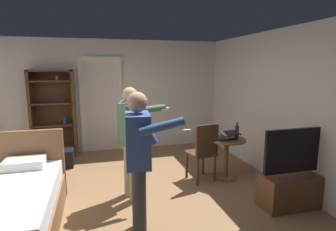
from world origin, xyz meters
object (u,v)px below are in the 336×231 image
Objects in this scene: bookshelf at (53,111)px; tv_flatscreen at (295,183)px; person_striped_shirt at (131,136)px; bottle_on_table at (237,132)px; suitcase_dark at (61,159)px; person_blue_shirt at (139,155)px; wooden_chair at (203,150)px; side_table at (226,152)px; laptop at (227,136)px.

bookshelf is 4.75m from tv_flatscreen.
tv_flatscreen is 2.36m from person_striped_shirt.
suitcase_dark is at bearing 154.83° from bottle_on_table.
bottle_on_table reaches higher than suitcase_dark.
person_blue_shirt reaches higher than person_striped_shirt.
person_blue_shirt is at bearing -136.87° from wooden_chair.
bottle_on_table is (0.14, -0.08, 0.35)m from side_table.
suitcase_dark is (-3.27, 2.44, -0.16)m from tv_flatscreen.
bottle_on_table is 0.18× the size of person_striped_shirt.
bookshelf is at bearing 145.69° from bottle_on_table.
suitcase_dark is at bearing 150.59° from wooden_chair.
suitcase_dark is (-1.15, 1.61, -0.76)m from person_striped_shirt.
suitcase_dark is (-2.95, 1.38, -0.66)m from bottle_on_table.
side_table is at bearing -23.45° from suitcase_dark.
side_table is 1.55× the size of suitcase_dark.
bottle_on_table is 2.16m from person_blue_shirt.
person_striped_shirt reaches higher than suitcase_dark.
side_table is at bearing 112.04° from tv_flatscreen.
bookshelf is 2.71m from person_striped_shirt.
person_striped_shirt is 2.12m from suitcase_dark.
side_table is (-0.46, 1.14, 0.15)m from tv_flatscreen.
laptop is at bearing 166.94° from bottle_on_table.
tv_flatscreen reaches higher than wooden_chair.
laptop is 0.46m from wooden_chair.
tv_flatscreen is (3.45, -3.19, -0.67)m from bookshelf.
tv_flatscreen is at bearing -42.79° from bookshelf.
laptop is at bearing 9.12° from person_striped_shirt.
person_blue_shirt is at bearing -148.34° from bottle_on_table.
tv_flatscreen is 1.24m from side_table.
bookshelf reaches higher than tv_flatscreen.
wooden_chair reaches higher than laptop.
person_blue_shirt reaches higher than laptop.
side_table is 0.39m from bottle_on_table.
laptop is 1.67m from person_striped_shirt.
bottle_on_table and wooden_chair have the same top height.
bottle_on_table is 0.18× the size of person_blue_shirt.
bottle_on_table is (0.16, -0.04, 0.07)m from laptop.
person_blue_shirt is at bearing -178.01° from tv_flatscreen.
bookshelf reaches higher than person_blue_shirt.
side_table is (2.99, -2.05, -0.52)m from bookshelf.
person_blue_shirt is 3.62× the size of suitcase_dark.
person_blue_shirt is at bearing -92.51° from person_striped_shirt.
tv_flatscreen is 4.08m from suitcase_dark.
tv_flatscreen is 2.25m from person_blue_shirt.
bottle_on_table is at bearing -29.74° from side_table.
wooden_chair is (2.55, -2.09, -0.45)m from bookshelf.
person_blue_shirt is 1.01× the size of person_striped_shirt.
tv_flatscreen is at bearing -50.97° from wooden_chair.
suitcase_dark is (0.18, -0.75, -0.83)m from bookshelf.
tv_flatscreen reaches higher than laptop.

